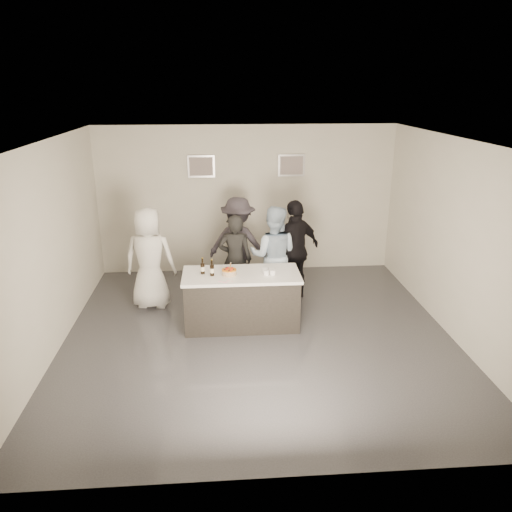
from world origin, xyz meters
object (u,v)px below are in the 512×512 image
at_px(person_guest_left, 150,258).
at_px(person_main_black, 235,260).
at_px(person_guest_back, 238,243).
at_px(cake, 229,273).
at_px(beer_bottle_a, 203,266).
at_px(beer_bottle_b, 212,268).
at_px(bar_counter, 242,299).
at_px(person_main_blue, 274,256).
at_px(person_guest_right, 295,250).

bearing_deg(person_guest_left, person_main_black, -171.77).
xyz_separation_m(person_main_black, person_guest_back, (0.09, 0.74, 0.07)).
distance_m(cake, person_guest_left, 1.63).
xyz_separation_m(beer_bottle_a, beer_bottle_b, (0.15, -0.09, 0.00)).
distance_m(bar_counter, person_main_blue, 1.14).
relative_size(beer_bottle_b, person_guest_left, 0.15).
bearing_deg(bar_counter, person_guest_left, 150.79).
relative_size(beer_bottle_b, person_main_blue, 0.15).
distance_m(person_guest_left, person_guest_back, 1.74).
height_order(bar_counter, person_main_blue, person_main_blue).
relative_size(bar_counter, person_guest_left, 1.04).
xyz_separation_m(person_guest_left, person_guest_right, (2.57, 0.18, 0.02)).
relative_size(bar_counter, person_main_blue, 1.05).
bearing_deg(cake, person_guest_right, 41.79).
relative_size(person_main_black, person_guest_back, 0.93).
height_order(beer_bottle_a, beer_bottle_b, same).
bearing_deg(person_guest_right, person_main_black, -25.59).
bearing_deg(person_guest_right, bar_counter, 11.42).
bearing_deg(person_guest_left, beer_bottle_b, 147.21).
relative_size(person_guest_left, person_guest_back, 1.01).
bearing_deg(cake, beer_bottle_b, -176.90).
height_order(person_main_black, person_main_blue, person_main_blue).
distance_m(cake, person_guest_back, 1.68).
relative_size(person_main_blue, person_guest_left, 0.99).
relative_size(person_main_black, person_main_blue, 0.92).
height_order(beer_bottle_b, person_main_black, person_main_black).
height_order(beer_bottle_a, person_main_blue, person_main_blue).
xyz_separation_m(person_main_black, person_guest_left, (-1.48, -0.02, 0.08)).
bearing_deg(person_guest_left, cake, 153.72).
bearing_deg(person_guest_left, beer_bottle_a, 145.90).
bearing_deg(person_guest_right, person_guest_back, -64.06).
distance_m(beer_bottle_b, person_guest_back, 1.75).
height_order(person_guest_left, person_guest_back, person_guest_left).
relative_size(cake, person_main_blue, 0.13).
bearing_deg(person_main_blue, person_guest_back, -39.79).
bearing_deg(beer_bottle_b, person_guest_right, 36.59).
bearing_deg(bar_counter, person_main_blue, 54.46).
distance_m(beer_bottle_a, person_main_black, 1.03).
bearing_deg(person_guest_back, cake, 98.87).
bearing_deg(cake, bar_counter, 13.15).
bearing_deg(person_main_blue, beer_bottle_b, 53.22).
height_order(person_main_blue, person_guest_back, person_main_blue).
relative_size(cake, person_guest_back, 0.13).
distance_m(beer_bottle_a, person_guest_right, 1.92).
xyz_separation_m(person_main_blue, person_guest_right, (0.41, 0.19, 0.03)).
distance_m(cake, beer_bottle_a, 0.43).
xyz_separation_m(beer_bottle_b, person_guest_right, (1.48, 1.10, -0.11)).
xyz_separation_m(person_main_blue, person_guest_back, (-0.59, 0.77, -0.00)).
bearing_deg(beer_bottle_b, cake, 3.10).
height_order(bar_counter, beer_bottle_b, beer_bottle_b).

